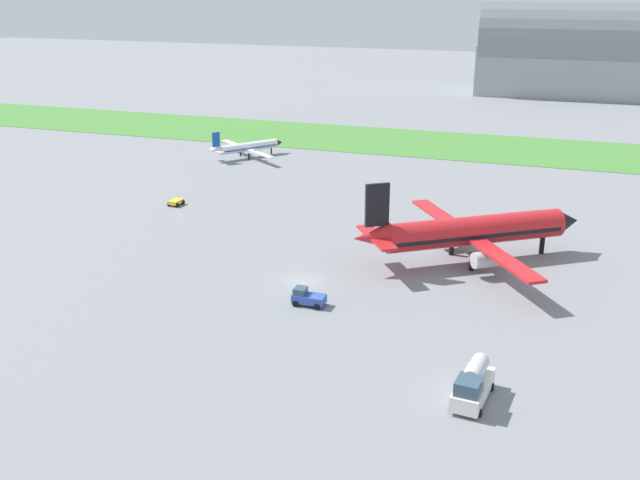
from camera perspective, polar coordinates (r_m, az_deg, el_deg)
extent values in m
plane|color=gray|center=(88.27, -1.41, -3.20)|extent=(600.00, 600.00, 0.00)
cube|color=#478438|center=(163.97, 8.62, 7.34)|extent=(360.00, 28.00, 0.08)
cylinder|color=red|center=(95.08, 11.86, 0.73)|extent=(21.57, 16.65, 3.64)
cone|color=black|center=(101.77, 18.48, 1.37)|extent=(4.75, 4.82, 3.56)
cone|color=red|center=(89.48, 3.97, 0.22)|extent=(5.67, 5.34, 3.27)
cube|color=black|center=(95.16, 11.85, 0.57)|extent=(20.53, 15.95, 0.51)
cube|color=red|center=(101.69, 9.46, 1.75)|extent=(11.01, 14.32, 0.36)
cube|color=red|center=(88.47, 13.80, -1.30)|extent=(11.01, 14.32, 0.36)
cylinder|color=#B7BABF|center=(99.67, 10.11, 0.55)|extent=(4.40, 3.92, 2.00)
cylinder|color=#B7BABF|center=(91.24, 12.86, -1.45)|extent=(4.40, 3.92, 2.00)
cube|color=black|center=(88.46, 4.43, 2.71)|extent=(2.69, 2.07, 5.29)
cube|color=red|center=(91.78, 3.87, 0.67)|extent=(4.28, 4.93, 0.29)
cube|color=red|center=(87.69, 4.89, -0.27)|extent=(4.28, 4.93, 0.29)
cylinder|color=black|center=(100.91, 16.74, -0.38)|extent=(0.65, 0.65, 2.31)
cylinder|color=black|center=(97.71, 10.11, -0.48)|extent=(0.65, 0.65, 2.31)
cylinder|color=black|center=(92.97, 11.63, -1.64)|extent=(0.65, 0.65, 2.31)
cylinder|color=white|center=(150.16, -5.55, 7.17)|extent=(9.04, 11.33, 1.78)
cone|color=black|center=(153.64, -3.22, 7.51)|extent=(2.46, 2.46, 1.74)
cone|color=white|center=(146.75, -8.11, 6.86)|extent=(2.76, 2.95, 1.60)
cube|color=#19479E|center=(150.19, -5.54, 7.12)|extent=(8.64, 10.78, 0.25)
cube|color=white|center=(154.26, -6.55, 7.35)|extent=(8.58, 6.81, 0.18)
cube|color=white|center=(145.90, -4.72, 6.70)|extent=(8.58, 6.81, 0.18)
cylinder|color=#B7BABF|center=(152.98, -6.07, 7.26)|extent=(1.30, 1.48, 0.57)
cylinder|color=#B7BABF|center=(147.63, -4.90, 6.85)|extent=(1.30, 1.48, 0.57)
cube|color=#19479E|center=(146.46, -8.02, 7.68)|extent=(1.12, 1.41, 2.84)
cube|color=white|center=(148.00, -8.20, 6.95)|extent=(2.63, 2.34, 0.14)
cube|color=white|center=(145.82, -7.76, 6.78)|extent=(2.63, 2.34, 0.14)
cylinder|color=black|center=(153.07, -3.78, 6.88)|extent=(0.32, 0.32, 1.24)
cylinder|color=black|center=(151.58, -6.15, 6.68)|extent=(0.32, 0.32, 1.24)
cylinder|color=black|center=(148.57, -5.50, 6.44)|extent=(0.32, 0.32, 1.24)
cube|color=white|center=(65.59, 11.70, -11.20)|extent=(3.04, 6.71, 1.40)
cylinder|color=silver|center=(65.53, 11.95, -9.77)|extent=(1.89, 3.71, 1.54)
cube|color=#334C60|center=(63.40, 11.39, -10.98)|extent=(2.24, 2.53, 1.20)
cylinder|color=black|center=(63.84, 12.23, -12.91)|extent=(0.32, 0.72, 0.70)
cylinder|color=black|center=(64.27, 10.10, -12.51)|extent=(0.32, 0.72, 0.70)
cylinder|color=black|center=(67.68, 13.13, -10.97)|extent=(0.32, 0.72, 0.70)
cylinder|color=black|center=(68.08, 11.13, -10.62)|extent=(0.32, 0.72, 0.70)
cube|color=yellow|center=(119.66, -11.04, 2.93)|extent=(1.72, 2.53, 0.55)
cylinder|color=black|center=(120.81, -11.10, 2.95)|extent=(0.31, 0.72, 0.70)
cylinder|color=black|center=(119.98, -10.51, 2.87)|extent=(0.31, 0.72, 0.70)
cylinder|color=black|center=(119.51, -11.56, 2.73)|extent=(0.31, 0.72, 0.70)
cylinder|color=black|center=(118.67, -10.97, 2.65)|extent=(0.31, 0.72, 0.70)
cube|color=#334FB2|center=(81.69, -0.85, -4.53)|extent=(3.62, 1.83, 0.90)
cube|color=#334C60|center=(81.69, -1.52, -3.92)|extent=(1.31, 1.52, 0.70)
cylinder|color=black|center=(81.52, -1.91, -4.94)|extent=(0.70, 0.26, 0.70)
cylinder|color=black|center=(83.05, -1.45, -4.46)|extent=(0.70, 0.26, 0.70)
cylinder|color=black|center=(80.71, -0.23, -5.19)|extent=(0.70, 0.26, 0.70)
cylinder|color=black|center=(82.25, 0.19, -4.70)|extent=(0.70, 0.26, 0.70)
cube|color=#9399A3|center=(244.42, 17.99, 12.38)|extent=(48.31, 25.81, 14.95)
cylinder|color=gray|center=(243.53, 18.25, 14.72)|extent=(47.35, 28.39, 28.39)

